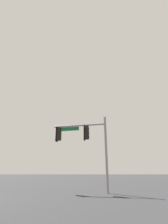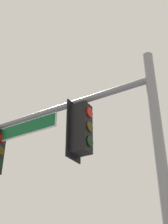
# 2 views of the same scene
# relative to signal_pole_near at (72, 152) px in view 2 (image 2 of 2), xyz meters

# --- Properties ---
(signal_pole_near) EXTENTS (4.57, 0.96, 5.89)m
(signal_pole_near) POSITION_rel_signal_pole_near_xyz_m (0.00, 0.00, 0.00)
(signal_pole_near) COLOR gray
(signal_pole_near) RESTS_ON ground_plane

